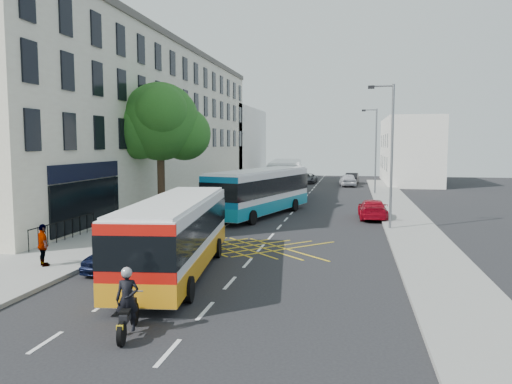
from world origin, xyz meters
The scene contains 21 objects.
ground centered at (0.00, 0.00, 0.00)m, with size 120.00×120.00×0.00m, color black.
pavement_left centered at (-8.50, 15.00, 0.07)m, with size 5.00×70.00×0.15m, color gray.
pavement_right centered at (7.50, 15.00, 0.07)m, with size 3.00×70.00×0.15m, color gray.
terrace_main centered at (-14.00, 24.49, 6.76)m, with size 8.30×45.00×13.50m.
terrace_far centered at (-14.00, 55.00, 5.00)m, with size 8.00×20.00×10.00m, color silver.
building_right centered at (11.00, 48.00, 4.00)m, with size 6.00×18.00×8.00m, color silver.
street_tree centered at (-8.51, 14.97, 6.29)m, with size 6.30×5.70×8.80m.
lamp_near centered at (6.20, 12.00, 4.62)m, with size 1.45×0.15×8.00m.
lamp_far centered at (6.20, 32.00, 4.62)m, with size 1.45×0.15×8.00m.
railings centered at (-9.70, 5.30, 0.72)m, with size 0.08×5.60×1.14m, color black, non-canonical shape.
bus_near centered at (-2.29, 0.86, 1.50)m, with size 3.58×10.36×2.85m.
bus_mid centered at (-1.95, 16.33, 1.66)m, with size 5.48×11.47×3.14m.
bus_far centered at (-1.78, 28.29, 1.76)m, with size 3.91×12.08×3.34m.
motorbike centered at (-1.40, -5.16, 0.84)m, with size 0.73×1.99×1.79m.
parked_car_blue centered at (-4.90, 1.16, 0.62)m, with size 1.47×3.66×1.25m, color black.
parked_car_silver centered at (-5.60, 4.82, 0.61)m, with size 1.29×3.70×1.22m, color #B7B9C0.
red_hatchback centered at (5.50, 16.37, 0.64)m, with size 1.78×4.38×1.27m, color #A00618.
distant_car_grey centered at (-1.22, 44.73, 0.59)m, with size 1.97×4.27×1.19m, color #45474D.
distant_car_silver centered at (3.67, 41.21, 0.73)m, with size 1.73×4.30×1.47m, color #B7B8BF.
distant_car_dark centered at (4.13, 44.92, 0.67)m, with size 1.43×4.09×1.35m, color black.
pedestrian_far centered at (-7.55, 0.40, 0.98)m, with size 0.97×0.40×1.65m, color gray.
Camera 1 is at (4.18, -16.68, 4.90)m, focal length 35.00 mm.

